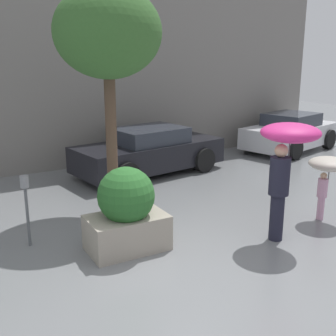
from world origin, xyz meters
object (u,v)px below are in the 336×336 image
Objects in this scene: parked_car_far at (290,133)px; street_tree at (108,34)px; planter_box at (127,212)px; person_child at (329,168)px; parked_car_near at (149,152)px; parking_meter at (26,196)px; person_adult at (287,150)px.

street_tree is at bearing 93.52° from parked_car_far.
street_tree reaches higher than planter_box.
street_tree reaches higher than person_child.
parked_car_near is (-1.44, 4.70, -0.45)m from person_child.
parked_car_far is at bearing -96.13° from parked_car_near.
person_child is at bearing 125.92° from parked_car_far.
planter_box is 3.39m from street_tree.
street_tree is at bearing 25.26° from parking_meter.
person_adult is at bearing 118.99° from parked_car_far.
planter_box is at bearing -133.75° from person_child.
planter_box is 1.68m from parking_meter.
person_adult is at bearing 171.82° from parked_car_near.
person_child is 0.29× the size of street_tree.
planter_box is 0.69× the size of person_adult.
planter_box reaches higher than parked_car_far.
parked_car_far is at bearing 53.71° from person_adult.
planter_box is at bearing 169.47° from person_adult.
parked_car_far is at bearing 20.05° from parking_meter.
street_tree is 3.32m from parking_meter.
street_tree is (-2.02, 2.73, 1.89)m from person_adult.
person_child is (1.36, 0.24, -0.54)m from person_adult.
street_tree reaches higher than person_adult.
person_child is at bearing -9.98° from planter_box.
person_adult is 5.04m from parked_car_near.
planter_box is 3.95m from person_child.
parked_car_near is 0.97× the size of street_tree.
parked_car_near is 1.07× the size of parked_car_far.
parking_meter is (-3.80, -3.09, 0.28)m from parked_car_near.
person_child is (3.87, -0.68, 0.39)m from planter_box.
person_child is at bearing -36.41° from street_tree.
person_adult is 1.66× the size of parking_meter.
person_child is 0.31× the size of parked_car_far.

